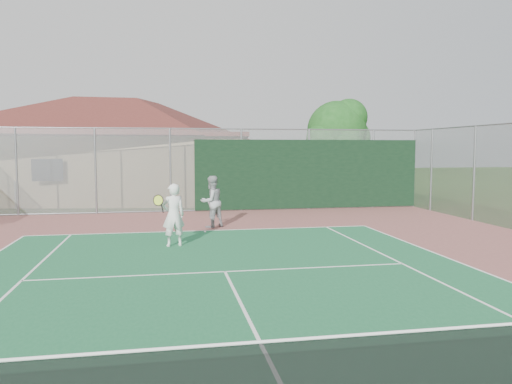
# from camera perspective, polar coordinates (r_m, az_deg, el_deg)

# --- Properties ---
(back_fence) EXTENTS (20.08, 0.11, 3.53)m
(back_fence) POSITION_cam_1_polar(r_m,az_deg,el_deg) (21.38, -1.39, 2.31)
(back_fence) COLOR gray
(back_fence) RESTS_ON ground
(side_fence_right) EXTENTS (0.08, 9.00, 3.50)m
(side_fence_right) POSITION_cam_1_polar(r_m,az_deg,el_deg) (20.09, 23.66, 1.95)
(side_fence_right) COLOR gray
(side_fence_right) RESTS_ON ground
(clubhouse) EXTENTS (15.58, 11.56, 6.19)m
(clubhouse) POSITION_cam_1_polar(r_m,az_deg,el_deg) (27.50, -15.33, 5.80)
(clubhouse) COLOR tan
(clubhouse) RESTS_ON ground
(bleachers) EXTENTS (3.43, 2.24, 1.23)m
(bleachers) POSITION_cam_1_polar(r_m,az_deg,el_deg) (24.96, -21.52, 0.00)
(bleachers) COLOR #B7342A
(bleachers) RESTS_ON ground
(tree) EXTENTS (3.85, 3.65, 5.37)m
(tree) POSITION_cam_1_polar(r_m,az_deg,el_deg) (27.93, 9.40, 6.70)
(tree) COLOR #3C2215
(tree) RESTS_ON ground
(player_white_front) EXTENTS (0.91, 0.69, 1.71)m
(player_white_front) POSITION_cam_1_polar(r_m,az_deg,el_deg) (13.71, -9.45, -2.65)
(player_white_front) COLOR white
(player_white_front) RESTS_ON ground
(player_grey_back) EXTENTS (1.07, 1.01, 1.74)m
(player_grey_back) POSITION_cam_1_polar(r_m,az_deg,el_deg) (16.82, -5.10, -1.17)
(player_grey_back) COLOR #9FA1A4
(player_grey_back) RESTS_ON ground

